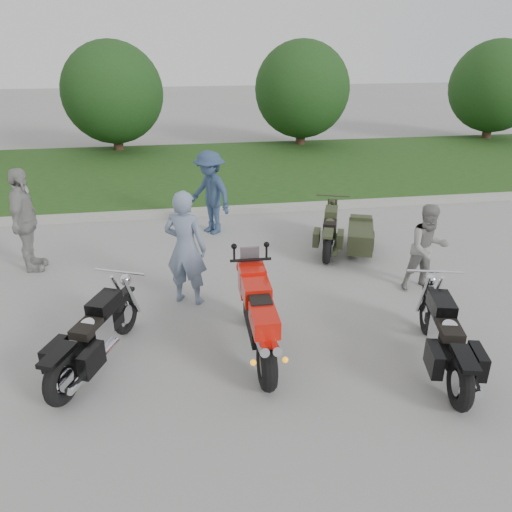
{
  "coord_description": "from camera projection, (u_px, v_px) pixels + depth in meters",
  "views": [
    {
      "loc": [
        -0.85,
        -5.85,
        4.11
      ],
      "look_at": [
        0.32,
        1.5,
        0.8
      ],
      "focal_mm": 35.0,
      "sensor_mm": 36.0,
      "label": 1
    }
  ],
  "objects": [
    {
      "name": "curb",
      "position": [
        215.0,
        211.0,
        12.45
      ],
      "size": [
        60.0,
        0.3,
        0.15
      ],
      "primitive_type": "cube",
      "color": "#A2A098",
      "rests_on": "ground"
    },
    {
      "name": "tree_mid_right",
      "position": [
        302.0,
        90.0,
        18.93
      ],
      "size": [
        3.6,
        3.6,
        4.0
      ],
      "color": "#3F2B1C",
      "rests_on": "ground"
    },
    {
      "name": "tree_far_right",
      "position": [
        495.0,
        86.0,
        20.08
      ],
      "size": [
        3.6,
        3.6,
        4.0
      ],
      "color": "#3F2B1C",
      "rests_on": "ground"
    },
    {
      "name": "person_back",
      "position": [
        25.0,
        221.0,
        9.16
      ],
      "size": [
        0.49,
        1.15,
        1.96
      ],
      "primitive_type": "imported",
      "rotation": [
        0.0,
        0.0,
        1.56
      ],
      "color": "#989792",
      "rests_on": "ground"
    },
    {
      "name": "person_grey",
      "position": [
        428.0,
        248.0,
        8.5
      ],
      "size": [
        0.77,
        0.61,
        1.55
      ],
      "primitive_type": "imported",
      "rotation": [
        0.0,
        0.0,
        0.03
      ],
      "color": "gray",
      "rests_on": "ground"
    },
    {
      "name": "ground",
      "position": [
        250.0,
        351.0,
        7.07
      ],
      "size": [
        80.0,
        80.0,
        0.0
      ],
      "primitive_type": "plane",
      "color": "#9A9A95",
      "rests_on": "ground"
    },
    {
      "name": "person_denim",
      "position": [
        210.0,
        193.0,
        10.96
      ],
      "size": [
        1.26,
        1.37,
        1.85
      ],
      "primitive_type": "imported",
      "rotation": [
        0.0,
        0.0,
        -0.95
      ],
      "color": "navy",
      "rests_on": "ground"
    },
    {
      "name": "cruiser_left",
      "position": [
        93.0,
        339.0,
        6.55
      ],
      "size": [
        1.0,
        2.12,
        0.86
      ],
      "rotation": [
        0.0,
        0.0,
        -0.4
      ],
      "color": "black",
      "rests_on": "ground"
    },
    {
      "name": "cruiser_right",
      "position": [
        446.0,
        341.0,
        6.5
      ],
      "size": [
        0.68,
        2.24,
        0.88
      ],
      "rotation": [
        0.0,
        0.0,
        -0.24
      ],
      "color": "black",
      "rests_on": "ground"
    },
    {
      "name": "sportbike_red",
      "position": [
        258.0,
        315.0,
        6.76
      ],
      "size": [
        0.38,
        2.23,
        1.06
      ],
      "rotation": [
        0.0,
        0.0,
        -0.02
      ],
      "color": "black",
      "rests_on": "ground"
    },
    {
      "name": "tree_mid_left",
      "position": [
        113.0,
        93.0,
        17.93
      ],
      "size": [
        3.6,
        3.6,
        4.0
      ],
      "color": "#3F2B1C",
      "rests_on": "ground"
    },
    {
      "name": "person_stripe",
      "position": [
        186.0,
        248.0,
        8.01
      ],
      "size": [
        0.83,
        0.71,
        1.93
      ],
      "primitive_type": "imported",
      "rotation": [
        0.0,
        0.0,
        2.72
      ],
      "color": "slate",
      "rests_on": "ground"
    },
    {
      "name": "cruiser_sidecar",
      "position": [
        347.0,
        235.0,
        10.16
      ],
      "size": [
        1.42,
        1.99,
        0.8
      ],
      "rotation": [
        0.0,
        0.0,
        -0.35
      ],
      "color": "black",
      "rests_on": "ground"
    },
    {
      "name": "grass_strip",
      "position": [
        205.0,
        170.0,
        16.2
      ],
      "size": [
        60.0,
        8.0,
        0.14
      ],
      "primitive_type": "cube",
      "color": "#33581E",
      "rests_on": "ground"
    }
  ]
}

